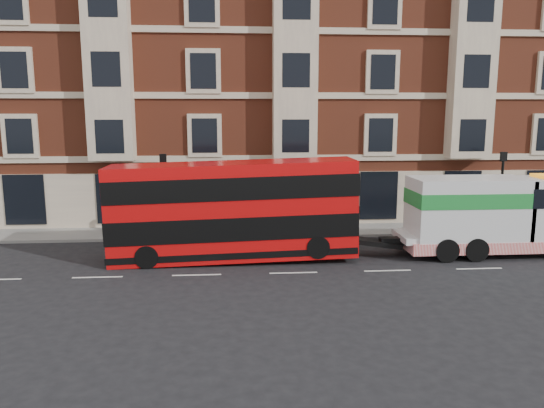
{
  "coord_description": "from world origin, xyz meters",
  "views": [
    {
      "loc": [
        -2.48,
        -21.1,
        6.65
      ],
      "look_at": [
        -0.59,
        4.0,
        2.22
      ],
      "focal_mm": 35.0,
      "sensor_mm": 36.0,
      "label": 1
    }
  ],
  "objects": [
    {
      "name": "ground",
      "position": [
        0.0,
        0.0,
        0.0
      ],
      "size": [
        120.0,
        120.0,
        0.0
      ],
      "primitive_type": "plane",
      "color": "black",
      "rests_on": "ground"
    },
    {
      "name": "tow_truck",
      "position": [
        9.57,
        2.22,
        1.93
      ],
      "size": [
        8.74,
        2.58,
        3.64
      ],
      "color": "silver",
      "rests_on": "ground"
    },
    {
      "name": "lamp_post_west",
      "position": [
        -6.0,
        6.2,
        2.68
      ],
      "size": [
        0.35,
        0.15,
        4.35
      ],
      "color": "black",
      "rests_on": "sidewalk"
    },
    {
      "name": "victorian_terrace",
      "position": [
        0.5,
        15.0,
        10.07
      ],
      "size": [
        45.0,
        12.0,
        20.4
      ],
      "color": "brown",
      "rests_on": "ground"
    },
    {
      "name": "pedestrian",
      "position": [
        -8.61,
        7.48,
        0.93
      ],
      "size": [
        0.66,
        0.55,
        1.56
      ],
      "primitive_type": "imported",
      "rotation": [
        0.0,
        0.0,
        -0.36
      ],
      "color": "black",
      "rests_on": "sidewalk"
    },
    {
      "name": "double_decker_bus",
      "position": [
        -2.49,
        2.22,
        2.34
      ],
      "size": [
        10.91,
        2.5,
        4.42
      ],
      "color": "red",
      "rests_on": "ground"
    },
    {
      "name": "sidewalk",
      "position": [
        0.0,
        7.5,
        0.07
      ],
      "size": [
        90.0,
        3.0,
        0.15
      ],
      "primitive_type": "cube",
      "color": "slate",
      "rests_on": "ground"
    },
    {
      "name": "lamp_post_east",
      "position": [
        12.0,
        6.2,
        2.68
      ],
      "size": [
        0.35,
        0.15,
        4.35
      ],
      "color": "black",
      "rests_on": "sidewalk"
    }
  ]
}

